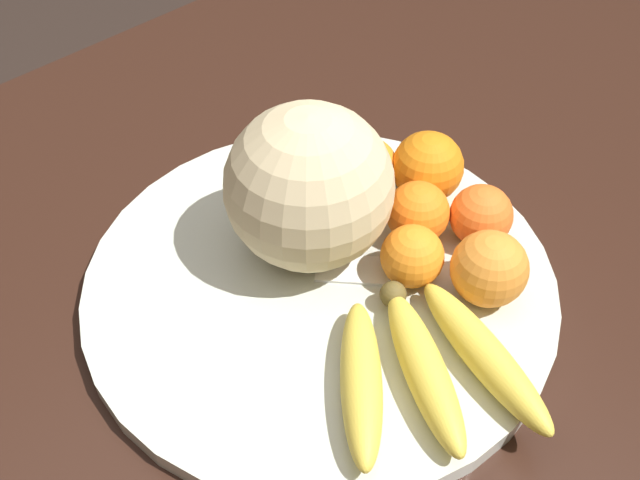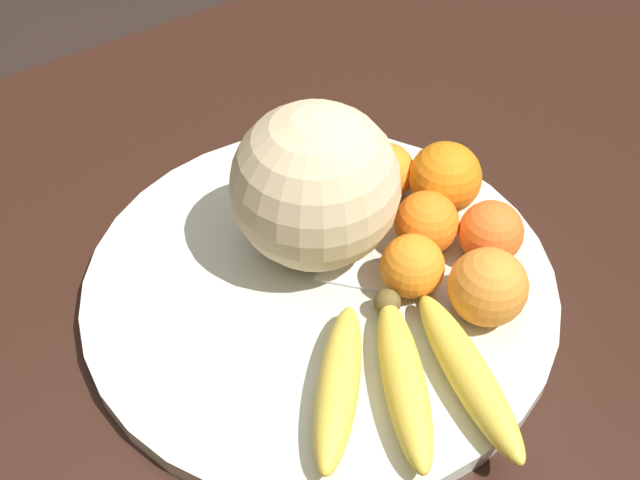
% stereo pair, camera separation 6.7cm
% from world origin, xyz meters
% --- Properties ---
extents(kitchen_table, '(1.54, 0.97, 0.74)m').
position_xyz_m(kitchen_table, '(0.00, 0.00, 0.65)').
color(kitchen_table, black).
rests_on(kitchen_table, ground_plane).
extents(fruit_bowl, '(0.45, 0.45, 0.02)m').
position_xyz_m(fruit_bowl, '(-0.01, -0.05, 0.75)').
color(fruit_bowl, beige).
rests_on(fruit_bowl, kitchen_table).
extents(melon, '(0.16, 0.16, 0.16)m').
position_xyz_m(melon, '(0.01, -0.01, 0.84)').
color(melon, beige).
rests_on(melon, fruit_bowl).
extents(banana_bunch, '(0.20, 0.21, 0.03)m').
position_xyz_m(banana_bunch, '(-0.02, -0.19, 0.78)').
color(banana_bunch, brown).
rests_on(banana_bunch, fruit_bowl).
extents(orange_front_left, '(0.07, 0.07, 0.07)m').
position_xyz_m(orange_front_left, '(0.15, -0.04, 0.80)').
color(orange_front_left, orange).
rests_on(orange_front_left, fruit_bowl).
extents(orange_front_right, '(0.07, 0.07, 0.07)m').
position_xyz_m(orange_front_right, '(0.09, -0.17, 0.80)').
color(orange_front_right, orange).
rests_on(orange_front_right, fruit_bowl).
extents(orange_mid_center, '(0.06, 0.06, 0.06)m').
position_xyz_m(orange_mid_center, '(0.10, -0.07, 0.79)').
color(orange_mid_center, orange).
rests_on(orange_mid_center, fruit_bowl).
extents(orange_back_left, '(0.06, 0.06, 0.06)m').
position_xyz_m(orange_back_left, '(0.14, -0.12, 0.79)').
color(orange_back_left, orange).
rests_on(orange_back_left, fruit_bowl).
extents(orange_back_right, '(0.06, 0.06, 0.06)m').
position_xyz_m(orange_back_right, '(0.05, -0.10, 0.79)').
color(orange_back_right, orange).
rests_on(orange_back_right, fruit_bowl).
extents(orange_top_small, '(0.06, 0.06, 0.06)m').
position_xyz_m(orange_top_small, '(0.12, 0.01, 0.79)').
color(orange_top_small, orange).
rests_on(orange_top_small, fruit_bowl).
extents(produce_tag, '(0.08, 0.09, 0.00)m').
position_xyz_m(produce_tag, '(0.03, -0.07, 0.76)').
color(produce_tag, white).
rests_on(produce_tag, fruit_bowl).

